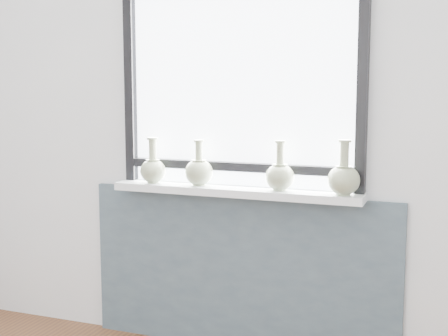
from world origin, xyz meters
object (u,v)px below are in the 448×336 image
(windowsill, at_px, (235,191))
(vase_d, at_px, (344,178))
(vase_b, at_px, (199,171))
(vase_a, at_px, (153,169))
(vase_c, at_px, (280,175))

(windowsill, xyz_separation_m, vase_d, (0.56, -0.03, 0.10))
(windowsill, distance_m, vase_b, 0.22)
(windowsill, bearing_deg, vase_b, -177.74)
(vase_a, bearing_deg, vase_d, -0.70)
(vase_b, bearing_deg, windowsill, 2.26)
(vase_a, bearing_deg, vase_c, 0.49)
(vase_c, relative_size, vase_d, 0.94)
(vase_c, bearing_deg, vase_a, -179.51)
(vase_b, bearing_deg, vase_c, -0.33)
(windowsill, relative_size, vase_d, 4.97)
(vase_a, height_order, vase_c, vase_c)
(vase_a, distance_m, vase_d, 1.02)
(vase_c, distance_m, vase_d, 0.32)
(vase_a, height_order, vase_d, vase_d)
(windowsill, bearing_deg, vase_d, -2.95)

